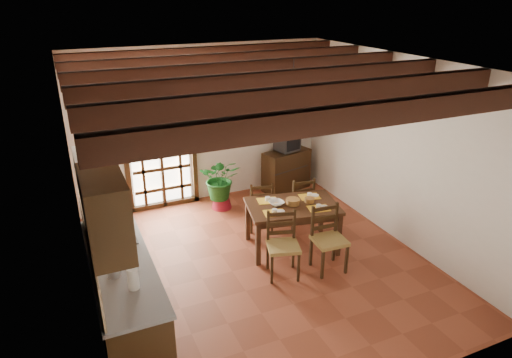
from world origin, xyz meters
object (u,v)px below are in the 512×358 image
chair_near_left (283,256)px  pendant_lamp (292,112)px  potted_plant (221,178)px  chair_near_right (328,251)px  chair_far_right (299,209)px  crt_tv (287,142)px  kitchen_counter (125,295)px  chair_far_left (260,214)px  dining_table (292,210)px  sideboard (286,170)px

chair_near_left → pendant_lamp: (0.46, 0.69, 1.79)m
chair_near_left → potted_plant: potted_plant is taller
chair_near_right → pendant_lamp: pendant_lamp is taller
chair_near_right → potted_plant: 2.54m
chair_far_right → crt_tv: (0.48, 1.38, 0.70)m
kitchen_counter → chair_far_left: size_ratio=2.66×
chair_far_left → pendant_lamp: size_ratio=1.00×
chair_near_right → potted_plant: bearing=109.5°
chair_near_left → chair_far_right: size_ratio=1.05×
chair_far_left → potted_plant: size_ratio=0.42×
chair_far_right → crt_tv: crt_tv is taller
kitchen_counter → chair_far_left: (2.39, 1.57, -0.21)m
chair_near_right → potted_plant: size_ratio=0.46×
dining_table → pendant_lamp: size_ratio=1.72×
chair_near_right → dining_table: bearing=108.0°
chair_near_right → crt_tv: bearing=78.1°
chair_near_left → chair_near_right: 0.65m
sideboard → chair_near_right: bearing=-119.3°
chair_far_left → crt_tv: bearing=-116.0°
chair_far_right → kitchen_counter: bearing=32.0°
dining_table → sideboard: size_ratio=1.58×
chair_near_right → chair_far_left: 1.49m
kitchen_counter → crt_tv: 4.53m
dining_table → chair_far_left: chair_far_left is taller
chair_near_right → chair_far_left: chair_near_right is taller
chair_near_right → sideboard: 2.80m
dining_table → chair_far_right: size_ratio=1.69×
dining_table → crt_tv: (0.94, 1.97, 0.35)m
kitchen_counter → sideboard: (3.51, 2.83, -0.08)m
chair_near_left → chair_near_right: size_ratio=0.98×
dining_table → chair_far_right: bearing=63.9°
pendant_lamp → kitchen_counter: bearing=-159.8°
chair_near_right → chair_near_left: bearing=172.1°
kitchen_counter → chair_near_left: kitchen_counter is taller
dining_table → chair_near_right: bearing=-64.0°
kitchen_counter → crt_tv: bearing=38.8°
sideboard → dining_table: bearing=-129.1°
dining_table → chair_far_right: (0.46, 0.59, -0.35)m
chair_near_right → pendant_lamp: (-0.18, 0.82, 1.79)m
crt_tv → potted_plant: 1.52m
kitchen_counter → chair_far_left: bearing=33.3°
chair_near_left → crt_tv: bearing=77.8°
chair_far_right → potted_plant: (-0.96, 1.11, 0.30)m
crt_tv → pendant_lamp: (-0.94, -1.87, 1.11)m
chair_far_left → chair_far_right: (0.64, -0.13, 0.00)m
kitchen_counter → chair_far_left: 2.87m
kitchen_counter → pendant_lamp: size_ratio=2.66×
chair_near_right → crt_tv: crt_tv is taller
kitchen_counter → potted_plant: (2.07, 2.55, 0.10)m
chair_near_left → crt_tv: crt_tv is taller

